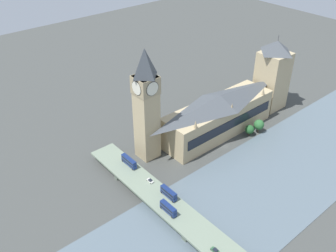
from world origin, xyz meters
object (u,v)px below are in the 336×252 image
object	(u,v)px
clock_tower	(146,103)
road_bridge	(194,228)
victoria_tower	(272,75)
double_decker_bus_lead	(129,161)
car_northbound_tail	(215,251)
parliament_hall	(219,114)
double_decker_bus_mid	(169,193)
car_southbound_lead	(150,181)
double_decker_bus_rear	(168,208)

from	to	relation	value
clock_tower	road_bridge	xyz separation A→B (m)	(-62.98, 21.36, -32.62)
victoria_tower	double_decker_bus_lead	xyz separation A→B (m)	(4.01, 123.44, -17.33)
clock_tower	road_bridge	world-z (taller)	clock_tower
road_bridge	car_northbound_tail	distance (m)	16.77
parliament_hall	victoria_tower	distance (m)	55.73
clock_tower	double_decker_bus_mid	bearing A→B (deg)	156.35
parliament_hall	car_northbound_tail	size ratio (longest dim) A/B	19.48
road_bridge	double_decker_bus_mid	distance (m)	23.30
double_decker_bus_mid	car_northbound_tail	world-z (taller)	double_decker_bus_mid
car_northbound_tail	road_bridge	bearing A→B (deg)	-10.16
car_southbound_lead	parliament_hall	bearing A→B (deg)	-77.73
double_decker_bus_lead	parliament_hall	bearing A→B (deg)	-93.38
clock_tower	car_southbound_lead	xyz separation A→B (m)	(-25.08, 17.78, -30.97)
clock_tower	car_southbound_lead	size ratio (longest dim) A/B	16.55
double_decker_bus_lead	double_decker_bus_rear	size ratio (longest dim) A/B	1.16
parliament_hall	victoria_tower	size ratio (longest dim) A/B	1.50
double_decker_bus_mid	parliament_hall	bearing A→B (deg)	-66.25
double_decker_bus_lead	double_decker_bus_mid	xyz separation A→B (m)	(-34.17, -0.49, -0.08)
parliament_hall	double_decker_bus_rear	world-z (taller)	parliament_hall
car_southbound_lead	double_decker_bus_lead	bearing A→B (deg)	1.05
victoria_tower	car_southbound_lead	xyz separation A→B (m)	(-14.97, 123.10, -19.40)
car_northbound_tail	double_decker_bus_mid	bearing A→B (deg)	-9.67
victoria_tower	double_decker_bus_rear	xyz separation A→B (m)	(-38.20, 130.06, -17.43)
clock_tower	double_decker_bus_mid	world-z (taller)	clock_tower
car_southbound_lead	car_northbound_tail	bearing A→B (deg)	173.15
road_bridge	car_southbound_lead	bearing A→B (deg)	-5.40
parliament_hall	car_southbound_lead	size ratio (longest dim) A/B	19.66
double_decker_bus_mid	car_northbound_tail	xyz separation A→B (m)	(-39.14, 6.67, -1.95)
victoria_tower	double_decker_bus_mid	distance (m)	127.79
parliament_hall	car_southbound_lead	distance (m)	70.61
double_decker_bus_rear	victoria_tower	bearing A→B (deg)	-73.63
road_bridge	double_decker_bus_lead	distance (m)	57.10
victoria_tower	car_northbound_tail	size ratio (longest dim) A/B	13.01
parliament_hall	victoria_tower	xyz separation A→B (m)	(0.06, -54.54, 11.42)
victoria_tower	car_northbound_tail	bearing A→B (deg)	118.13
clock_tower	car_northbound_tail	size ratio (longest dim) A/B	16.40
double_decker_bus_mid	clock_tower	bearing A→B (deg)	-23.65
victoria_tower	double_decker_bus_rear	size ratio (longest dim) A/B	5.39
victoria_tower	road_bridge	bearing A→B (deg)	112.65
clock_tower	double_decker_bus_lead	bearing A→B (deg)	108.61
road_bridge	double_decker_bus_rear	size ratio (longest dim) A/B	15.98
double_decker_bus_mid	car_southbound_lead	distance (m)	15.32
victoria_tower	double_decker_bus_rear	world-z (taller)	victoria_tower
double_decker_bus_mid	double_decker_bus_lead	bearing A→B (deg)	0.82
double_decker_bus_mid	car_southbound_lead	bearing A→B (deg)	0.53
parliament_hall	clock_tower	distance (m)	56.66
double_decker_bus_lead	double_decker_bus_mid	size ratio (longest dim) A/B	1.11
double_decker_bus_lead	double_decker_bus_rear	xyz separation A→B (m)	(-42.21, 6.62, -0.10)
parliament_hall	road_bridge	size ratio (longest dim) A/B	0.51
double_decker_bus_lead	car_northbound_tail	xyz separation A→B (m)	(-73.30, 6.18, -2.03)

